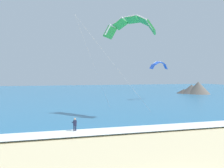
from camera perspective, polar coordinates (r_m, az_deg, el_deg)
name	(u,v)px	position (r m, az deg, el deg)	size (l,w,h in m)	color
sea	(72,93)	(85.43, -9.54, -2.12)	(200.00, 120.00, 0.20)	teal
surf_foam	(125,130)	(27.88, 3.16, -10.83)	(200.00, 3.13, 0.04)	white
surfboard	(75,133)	(27.58, -8.82, -11.41)	(0.66, 1.45, 0.09)	white
kitesurfer	(75,125)	(27.40, -8.84, -9.54)	(0.57, 0.57, 1.69)	#191E38
kite_primary	(131,25)	(37.49, 4.43, 13.90)	(12.24, 10.87, 14.26)	green
kite_distant	(159,64)	(61.80, 11.21, 4.58)	(5.48, 2.63, 2.03)	blue
headland_right	(194,89)	(84.96, 18.95, -1.12)	(10.20, 10.24, 4.25)	#47423D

